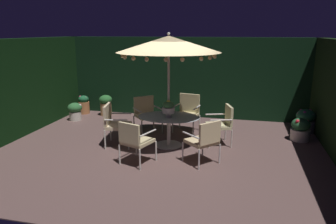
% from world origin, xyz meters
% --- Properties ---
extents(ground_plane, '(8.16, 6.67, 0.02)m').
position_xyz_m(ground_plane, '(0.00, 0.00, -0.01)').
color(ground_plane, brown).
extents(hedge_backdrop_rear, '(8.16, 0.30, 2.54)m').
position_xyz_m(hedge_backdrop_rear, '(0.00, 3.19, 1.27)').
color(hedge_backdrop_rear, black).
rests_on(hedge_backdrop_rear, ground_plane).
extents(hedge_backdrop_left, '(0.30, 6.67, 2.54)m').
position_xyz_m(hedge_backdrop_left, '(-3.93, 0.00, 1.27)').
color(hedge_backdrop_left, black).
rests_on(hedge_backdrop_left, ground_plane).
extents(patio_dining_table, '(1.49, 1.12, 0.75)m').
position_xyz_m(patio_dining_table, '(0.12, 0.26, 0.57)').
color(patio_dining_table, beige).
rests_on(patio_dining_table, ground_plane).
extents(patio_umbrella, '(2.39, 2.39, 2.70)m').
position_xyz_m(patio_umbrella, '(0.12, 0.26, 2.43)').
color(patio_umbrella, beige).
rests_on(patio_umbrella, ground_plane).
extents(centerpiece_planter, '(0.30, 0.30, 0.42)m').
position_xyz_m(centerpiece_planter, '(0.15, 0.12, 0.99)').
color(centerpiece_planter, silver).
rests_on(centerpiece_planter, patio_dining_table).
extents(patio_chair_north, '(0.86, 0.86, 0.96)m').
position_xyz_m(patio_chair_north, '(-0.75, 1.25, 0.56)').
color(patio_chair_north, beige).
rests_on(patio_chair_north, ground_plane).
extents(patio_chair_northeast, '(0.70, 0.75, 1.02)m').
position_xyz_m(patio_chair_northeast, '(-1.17, 0.01, 0.60)').
color(patio_chair_northeast, beige).
rests_on(patio_chair_northeast, ground_plane).
extents(patio_chair_east, '(0.73, 0.75, 0.93)m').
position_xyz_m(patio_chair_east, '(-0.31, -0.97, 0.56)').
color(patio_chair_east, beige).
rests_on(patio_chair_east, ground_plane).
extents(patio_chair_southeast, '(0.82, 0.82, 0.95)m').
position_xyz_m(patio_chair_southeast, '(1.09, -0.62, 0.55)').
color(patio_chair_southeast, silver).
rests_on(patio_chair_southeast, ground_plane).
extents(patio_chair_south, '(0.72, 0.72, 0.97)m').
position_xyz_m(patio_chair_south, '(1.37, 0.67, 0.57)').
color(patio_chair_south, beige).
rests_on(patio_chair_south, ground_plane).
extents(patio_chair_southwest, '(0.72, 0.67, 1.02)m').
position_xyz_m(patio_chair_southwest, '(0.36, 1.56, 0.59)').
color(patio_chair_southwest, silver).
rests_on(patio_chair_southwest, ground_plane).
extents(potted_plant_front_corner, '(0.50, 0.50, 0.64)m').
position_xyz_m(potted_plant_front_corner, '(3.54, 2.17, 0.33)').
color(potted_plant_front_corner, beige).
rests_on(potted_plant_front_corner, ground_plane).
extents(potted_plant_right_far, '(0.44, 0.44, 0.55)m').
position_xyz_m(potted_plant_right_far, '(-3.26, 1.82, 0.30)').
color(potted_plant_right_far, beige).
rests_on(potted_plant_right_far, ground_plane).
extents(potted_plant_back_right, '(0.36, 0.36, 0.61)m').
position_xyz_m(potted_plant_back_right, '(-3.39, 2.64, 0.31)').
color(potted_plant_back_right, '#AF6D41').
rests_on(potted_plant_back_right, ground_plane).
extents(potted_plant_right_near, '(0.42, 0.42, 0.68)m').
position_xyz_m(potted_plant_right_near, '(-2.56, 2.59, 0.37)').
color(potted_plant_right_near, tan).
rests_on(potted_plant_right_near, ground_plane).
extents(potted_plant_left_near, '(0.47, 0.47, 0.58)m').
position_xyz_m(potted_plant_left_near, '(3.30, 1.42, 0.29)').
color(potted_plant_left_near, beige).
rests_on(potted_plant_left_near, ground_plane).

